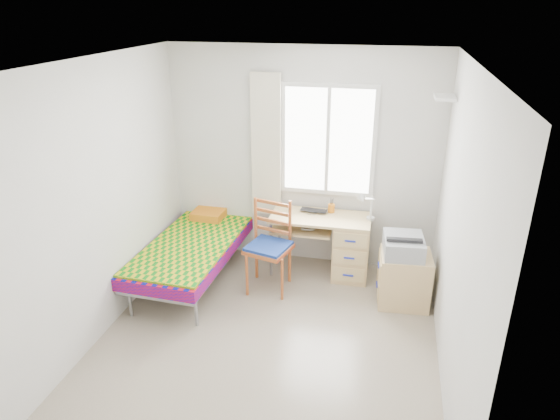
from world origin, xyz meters
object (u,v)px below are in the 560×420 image
(chair, at_px, (270,241))
(printer, at_px, (403,245))
(desk, at_px, (345,245))
(cabinet, at_px, (404,279))
(bed, at_px, (195,245))

(chair, xyz_separation_m, printer, (1.43, 0.01, 0.11))
(desk, height_order, printer, printer)
(desk, bearing_deg, cabinet, -34.62)
(cabinet, bearing_deg, desk, 142.12)
(bed, distance_m, printer, 2.36)
(bed, xyz_separation_m, cabinet, (2.38, -0.03, -0.12))
(bed, bearing_deg, desk, 16.16)
(desk, distance_m, printer, 0.83)
(bed, height_order, cabinet, bed)
(chair, distance_m, cabinet, 1.50)
(desk, distance_m, chair, 0.93)
(desk, relative_size, cabinet, 2.02)
(bed, xyz_separation_m, printer, (2.34, -0.02, 0.27))
(chair, bearing_deg, cabinet, 14.48)
(bed, bearing_deg, cabinet, 1.57)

